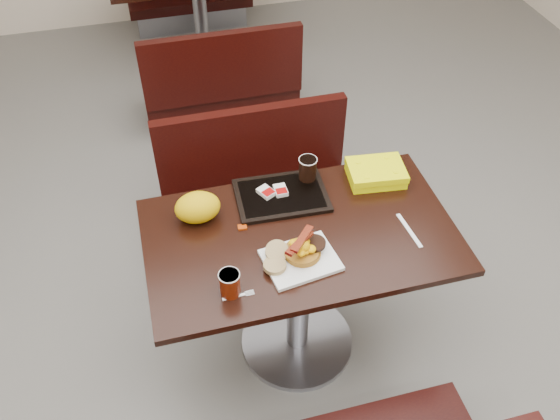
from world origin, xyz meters
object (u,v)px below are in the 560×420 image
object	(u,v)px
coffee_cup_far	(308,169)
paper_bag	(198,207)
bench_near_n	(261,190)
pancake_stack	(303,252)
clamshell	(376,173)
fork	(234,297)
table_far	(201,20)
bench_far_s	(218,71)
coffee_cup_near	(230,284)
knife	(409,230)
hashbrown_sleeve_left	(266,192)
hashbrown_sleeve_right	(281,190)
tray	(281,196)
table_near	(298,294)
platter	(301,260)

from	to	relation	value
coffee_cup_far	paper_bag	xyz separation A→B (m)	(-0.48, -0.11, -0.01)
bench_near_n	pancake_stack	xyz separation A→B (m)	(-0.03, -0.82, 0.42)
coffee_cup_far	clamshell	size ratio (longest dim) A/B	0.43
fork	table_far	bearing A→B (deg)	80.98
bench_far_s	coffee_cup_near	world-z (taller)	coffee_cup_near
paper_bag	bench_far_s	bearing A→B (deg)	77.98
knife	coffee_cup_near	bearing A→B (deg)	-85.26
bench_far_s	fork	bearing A→B (deg)	-98.28
hashbrown_sleeve_left	clamshell	distance (m)	0.48
coffee_cup_near	hashbrown_sleeve_right	distance (m)	0.54
pancake_stack	coffee_cup_near	world-z (taller)	coffee_cup_near
pancake_stack	knife	world-z (taller)	pancake_stack
bench_far_s	coffee_cup_near	xyz separation A→B (m)	(-0.32, -2.11, 0.44)
table_far	hashbrown_sleeve_left	size ratio (longest dim) A/B	17.14
tray	table_near	bearing A→B (deg)	-82.30
paper_bag	table_near	bearing A→B (deg)	-26.17
hashbrown_sleeve_left	platter	bearing A→B (deg)	-111.00
paper_bag	tray	bearing A→B (deg)	6.26
knife	hashbrown_sleeve_right	distance (m)	0.54
table_far	coffee_cup_far	world-z (taller)	coffee_cup_far
coffee_cup_near	coffee_cup_far	world-z (taller)	coffee_cup_far
platter	coffee_cup_far	size ratio (longest dim) A/B	2.63
hashbrown_sleeve_right	coffee_cup_far	size ratio (longest dim) A/B	0.68
bench_near_n	bench_far_s	xyz separation A→B (m)	(0.00, 1.20, 0.00)
bench_near_n	table_far	world-z (taller)	table_far
table_far	hashbrown_sleeve_right	distance (m)	2.40
table_near	pancake_stack	xyz separation A→B (m)	(-0.03, -0.12, 0.40)
table_near	paper_bag	distance (m)	0.60
tray	hashbrown_sleeve_left	distance (m)	0.07
coffee_cup_near	paper_bag	xyz separation A→B (m)	(-0.05, 0.39, 0.01)
fork	bench_far_s	bearing A→B (deg)	78.95
bench_far_s	coffee_cup_far	xyz separation A→B (m)	(0.11, -1.61, 0.46)
fork	hashbrown_sleeve_left	distance (m)	0.53
bench_far_s	knife	size ratio (longest dim) A/B	5.29
table_far	paper_bag	distance (m)	2.49
table_near	hashbrown_sleeve_right	distance (m)	0.46
bench_near_n	table_far	bearing A→B (deg)	90.00
table_near	fork	bearing A→B (deg)	-142.88
tray	fork	bearing A→B (deg)	-120.08
paper_bag	hashbrown_sleeve_right	bearing A→B (deg)	8.42
tray	coffee_cup_far	world-z (taller)	coffee_cup_far
fork	bench_near_n	bearing A→B (deg)	68.85
bench_far_s	hashbrown_sleeve_right	distance (m)	1.72
table_near	hashbrown_sleeve_left	size ratio (longest dim) A/B	17.14
bench_far_s	coffee_cup_near	size ratio (longest dim) A/B	10.05
coffee_cup_far	clamshell	world-z (taller)	coffee_cup_far
table_near	pancake_stack	distance (m)	0.42
table_near	tray	bearing A→B (deg)	95.04
bench_far_s	platter	xyz separation A→B (m)	(-0.04, -2.04, 0.40)
tray	hashbrown_sleeve_right	world-z (taller)	hashbrown_sleeve_right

